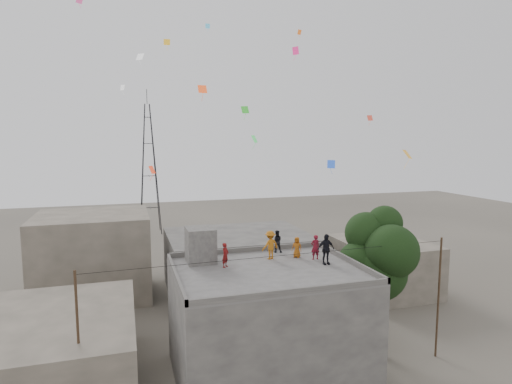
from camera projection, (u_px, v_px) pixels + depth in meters
ground at (267, 375)px, 23.95m from camera, size 140.00×140.00×0.00m
main_building at (267, 323)px, 23.58m from camera, size 10.00×8.00×6.10m
parapet at (267, 267)px, 23.19m from camera, size 10.00×8.00×0.30m
stair_head_box at (201, 245)px, 24.62m from camera, size 1.60×1.80×2.00m
neighbor_west at (56, 353)px, 22.40m from camera, size 8.00×10.00×4.00m
neighbor_north at (238, 261)px, 37.52m from camera, size 12.00×9.00×5.00m
neighbor_northwest at (93, 255)px, 35.79m from camera, size 9.00×8.00×7.00m
neighbor_east at (383, 266)px, 37.26m from camera, size 7.00×8.00×4.40m
tree at (379, 256)px, 25.93m from camera, size 4.90×4.60×9.10m
utility_line at (284, 318)px, 22.45m from camera, size 20.12×0.62×7.40m
transmission_tower at (149, 169)px, 59.64m from camera, size 2.97×2.97×20.01m
person_red_adult at (315, 247)px, 25.15m from camera, size 0.55×0.37×1.47m
person_orange_child at (297, 247)px, 25.61m from camera, size 0.72×0.69×1.24m
person_dark_child at (277, 241)px, 26.75m from camera, size 0.80×0.69×1.40m
person_dark_adult at (326, 249)px, 24.16m from camera, size 1.03×0.44×1.74m
person_orange_adult at (270, 245)px, 25.22m from camera, size 1.24×0.93×1.70m
person_red_child at (225, 255)px, 23.64m from camera, size 0.57×0.58×1.36m
kites at (256, 97)px, 27.99m from camera, size 21.60×15.51×11.36m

